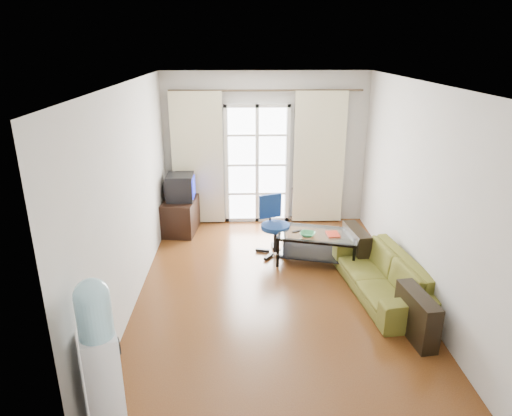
{
  "coord_description": "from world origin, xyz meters",
  "views": [
    {
      "loc": [
        -0.42,
        -5.39,
        3.14
      ],
      "look_at": [
        -0.24,
        0.35,
        1.05
      ],
      "focal_mm": 32.0,
      "sensor_mm": 36.0,
      "label": 1
    }
  ],
  "objects_px": {
    "tv_stand": "(181,216)",
    "sofa": "(382,275)",
    "coffee_table": "(317,243)",
    "crt_tv": "(179,187)",
    "water_cooler": "(100,353)",
    "task_chair": "(274,237)"
  },
  "relations": [
    {
      "from": "tv_stand",
      "to": "sofa",
      "type": "bearing_deg",
      "value": -31.34
    },
    {
      "from": "sofa",
      "to": "coffee_table",
      "type": "bearing_deg",
      "value": -151.52
    },
    {
      "from": "coffee_table",
      "to": "sofa",
      "type": "bearing_deg",
      "value": -54.33
    },
    {
      "from": "crt_tv",
      "to": "water_cooler",
      "type": "height_order",
      "value": "water_cooler"
    },
    {
      "from": "coffee_table",
      "to": "task_chair",
      "type": "xyz_separation_m",
      "value": [
        -0.62,
        0.33,
        -0.03
      ]
    },
    {
      "from": "sofa",
      "to": "tv_stand",
      "type": "height_order",
      "value": "tv_stand"
    },
    {
      "from": "coffee_table",
      "to": "water_cooler",
      "type": "relative_size",
      "value": 0.9
    },
    {
      "from": "tv_stand",
      "to": "crt_tv",
      "type": "height_order",
      "value": "crt_tv"
    },
    {
      "from": "sofa",
      "to": "water_cooler",
      "type": "xyz_separation_m",
      "value": [
        -2.99,
        -2.12,
        0.47
      ]
    },
    {
      "from": "water_cooler",
      "to": "crt_tv",
      "type": "bearing_deg",
      "value": 66.44
    },
    {
      "from": "crt_tv",
      "to": "coffee_table",
      "type": "bearing_deg",
      "value": -30.45
    },
    {
      "from": "coffee_table",
      "to": "water_cooler",
      "type": "bearing_deg",
      "value": -126.71
    },
    {
      "from": "sofa",
      "to": "tv_stand",
      "type": "bearing_deg",
      "value": -134.58
    },
    {
      "from": "coffee_table",
      "to": "task_chair",
      "type": "height_order",
      "value": "task_chair"
    },
    {
      "from": "crt_tv",
      "to": "task_chair",
      "type": "bearing_deg",
      "value": -31.35
    },
    {
      "from": "water_cooler",
      "to": "task_chair",
      "type": "bearing_deg",
      "value": 41.59
    },
    {
      "from": "task_chair",
      "to": "water_cooler",
      "type": "relative_size",
      "value": 0.65
    },
    {
      "from": "sofa",
      "to": "water_cooler",
      "type": "bearing_deg",
      "value": -61.93
    },
    {
      "from": "coffee_table",
      "to": "task_chair",
      "type": "distance_m",
      "value": 0.71
    },
    {
      "from": "crt_tv",
      "to": "task_chair",
      "type": "relative_size",
      "value": 0.54
    },
    {
      "from": "crt_tv",
      "to": "water_cooler",
      "type": "relative_size",
      "value": 0.35
    },
    {
      "from": "sofa",
      "to": "task_chair",
      "type": "bearing_deg",
      "value": -141.75
    }
  ]
}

